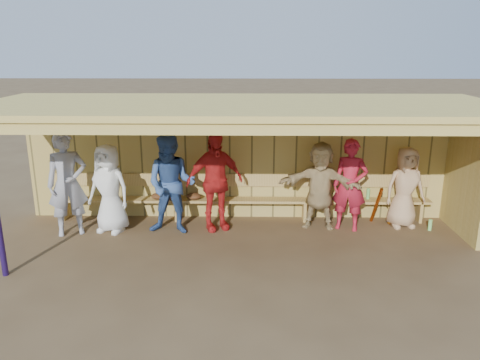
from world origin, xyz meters
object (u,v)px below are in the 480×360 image
object	(u,v)px
player_d	(215,181)
player_f	(320,185)
player_g	(350,185)
player_c	(171,184)
player_h	(405,188)
player_a	(67,184)
bench	(241,194)
player_b	(109,188)

from	to	relation	value
player_d	player_f	xyz separation A→B (m)	(2.01, 0.12, -0.11)
player_f	player_g	size ratio (longest dim) A/B	0.96
player_c	player_h	bearing A→B (deg)	10.75
player_a	player_c	distance (m)	1.90
bench	player_a	bearing A→B (deg)	-165.54
player_c	bench	size ratio (longest dim) A/B	0.25
player_d	bench	size ratio (longest dim) A/B	0.25
player_f	player_h	world-z (taller)	player_f
player_d	player_f	bearing A→B (deg)	-20.04
player_c	player_b	bearing A→B (deg)	-176.81
player_a	player_h	size ratio (longest dim) A/B	1.24
player_c	player_h	xyz separation A→B (m)	(4.45, 0.39, -0.16)
player_c	bench	xyz separation A→B (m)	(1.28, 0.73, -0.42)
player_d	player_h	size ratio (longest dim) A/B	1.20
player_f	player_a	bearing A→B (deg)	-162.41
player_d	player_f	world-z (taller)	player_d
player_f	player_g	world-z (taller)	player_g
player_a	player_f	world-z (taller)	player_a
player_a	player_d	bearing A→B (deg)	-17.44
player_d	player_b	bearing A→B (deg)	160.88
player_b	player_c	bearing A→B (deg)	15.10
player_c	player_a	bearing A→B (deg)	-171.49
player_b	player_c	world-z (taller)	player_c
player_a	player_d	size ratio (longest dim) A/B	1.03
player_f	player_h	bearing A→B (deg)	14.77
player_d	player_g	distance (m)	2.56
player_c	bench	world-z (taller)	player_c
player_b	player_g	bearing A→B (deg)	19.96
player_b	player_d	world-z (taller)	player_d
player_d	player_g	xyz separation A→B (m)	(2.56, 0.03, -0.07)
player_c	player_f	bearing A→B (deg)	12.36
player_b	bench	world-z (taller)	player_b
player_a	player_g	world-z (taller)	player_a
player_d	player_a	bearing A→B (deg)	162.77
player_f	bench	distance (m)	1.61
player_d	player_f	distance (m)	2.02
player_d	bench	distance (m)	0.83
player_a	player_d	distance (m)	2.71
player_a	player_b	bearing A→B (deg)	-12.34
player_a	player_d	xyz separation A→B (m)	(2.69, 0.30, -0.03)
player_a	bench	distance (m)	3.31
player_h	bench	size ratio (longest dim) A/B	0.21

